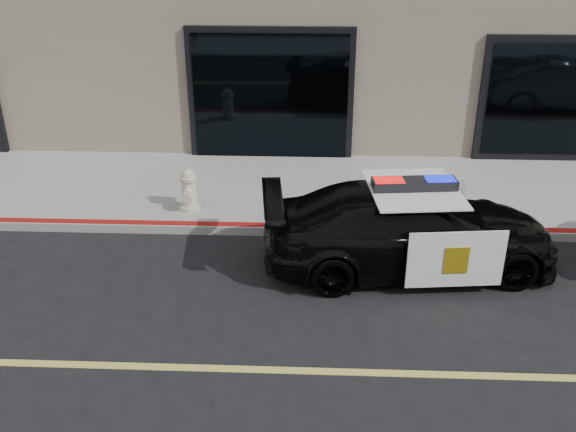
{
  "coord_description": "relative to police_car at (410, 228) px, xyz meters",
  "views": [
    {
      "loc": [
        -0.09,
        -6.11,
        5.05
      ],
      "look_at": [
        -0.44,
        2.2,
        1.0
      ],
      "focal_mm": 40.0,
      "sensor_mm": 36.0,
      "label": 1
    }
  ],
  "objects": [
    {
      "name": "sidewalk_n",
      "position": [
        -1.39,
        2.68,
        -0.58
      ],
      "size": [
        60.0,
        3.5,
        0.15
      ],
      "primitive_type": "cube",
      "color": "gray",
      "rests_on": "ground"
    },
    {
      "name": "fire_hydrant",
      "position": [
        -3.66,
        1.57,
        -0.13
      ],
      "size": [
        0.36,
        0.5,
        0.79
      ],
      "color": "beige",
      "rests_on": "sidewalk_n"
    },
    {
      "name": "ground",
      "position": [
        -1.39,
        -2.57,
        -0.65
      ],
      "size": [
        120.0,
        120.0,
        0.0
      ],
      "primitive_type": "plane",
      "color": "black",
      "rests_on": "ground"
    },
    {
      "name": "police_car",
      "position": [
        0.0,
        0.0,
        0.0
      ],
      "size": [
        2.71,
        4.81,
        1.46
      ],
      "color": "black",
      "rests_on": "ground"
    }
  ]
}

